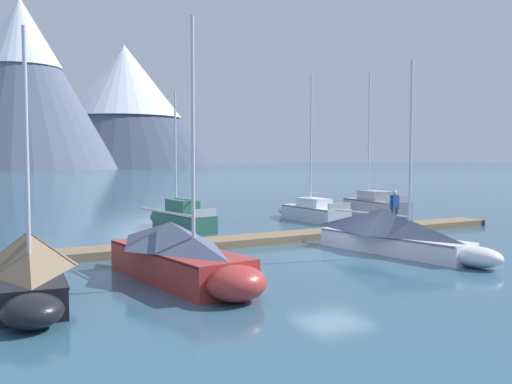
{
  "coord_description": "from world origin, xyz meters",
  "views": [
    {
      "loc": [
        -11.95,
        -16.82,
        3.53
      ],
      "look_at": [
        0.0,
        6.0,
        2.0
      ],
      "focal_mm": 39.7,
      "sensor_mm": 36.0,
      "label": 1
    }
  ],
  "objects_px": {
    "sailboat_nearest_berth": "(29,269)",
    "sailboat_second_berth": "(181,254)",
    "sailboat_far_berth": "(310,211)",
    "person_on_dock": "(395,205)",
    "sailboat_mid_dock_starboard": "(394,233)",
    "sailboat_mid_dock_port": "(179,218)",
    "sailboat_outer_slip": "(372,206)"
  },
  "relations": [
    {
      "from": "sailboat_mid_dock_port",
      "to": "sailboat_nearest_berth",
      "type": "bearing_deg",
      "value": -124.84
    },
    {
      "from": "sailboat_mid_dock_starboard",
      "to": "sailboat_mid_dock_port",
      "type": "bearing_deg",
      "value": 113.21
    },
    {
      "from": "sailboat_outer_slip",
      "to": "sailboat_second_berth",
      "type": "bearing_deg",
      "value": -144.7
    },
    {
      "from": "sailboat_nearest_berth",
      "to": "sailboat_second_berth",
      "type": "height_order",
      "value": "sailboat_second_berth"
    },
    {
      "from": "sailboat_mid_dock_port",
      "to": "sailboat_outer_slip",
      "type": "xyz_separation_m",
      "value": [
        12.43,
        0.25,
        0.08
      ]
    },
    {
      "from": "sailboat_second_berth",
      "to": "sailboat_mid_dock_port",
      "type": "xyz_separation_m",
      "value": [
        4.09,
        11.44,
        -0.21
      ]
    },
    {
      "from": "sailboat_far_berth",
      "to": "sailboat_outer_slip",
      "type": "bearing_deg",
      "value": -3.64
    },
    {
      "from": "sailboat_mid_dock_port",
      "to": "sailboat_far_berth",
      "type": "relative_size",
      "value": 0.83
    },
    {
      "from": "sailboat_mid_dock_port",
      "to": "sailboat_mid_dock_starboard",
      "type": "relative_size",
      "value": 0.92
    },
    {
      "from": "sailboat_outer_slip",
      "to": "sailboat_far_berth",
      "type": "bearing_deg",
      "value": 176.36
    },
    {
      "from": "sailboat_mid_dock_port",
      "to": "sailboat_far_berth",
      "type": "bearing_deg",
      "value": 3.73
    },
    {
      "from": "sailboat_nearest_berth",
      "to": "sailboat_mid_dock_starboard",
      "type": "bearing_deg",
      "value": 5.07
    },
    {
      "from": "sailboat_mid_dock_starboard",
      "to": "person_on_dock",
      "type": "distance_m",
      "value": 6.67
    },
    {
      "from": "sailboat_nearest_berth",
      "to": "sailboat_second_berth",
      "type": "relative_size",
      "value": 0.9
    },
    {
      "from": "sailboat_nearest_berth",
      "to": "sailboat_outer_slip",
      "type": "relative_size",
      "value": 0.75
    },
    {
      "from": "sailboat_nearest_berth",
      "to": "sailboat_mid_dock_starboard",
      "type": "distance_m",
      "value": 12.78
    },
    {
      "from": "sailboat_mid_dock_port",
      "to": "sailboat_second_berth",
      "type": "bearing_deg",
      "value": -109.68
    },
    {
      "from": "sailboat_nearest_berth",
      "to": "sailboat_mid_dock_port",
      "type": "xyz_separation_m",
      "value": [
        8.18,
        11.74,
        -0.21
      ]
    },
    {
      "from": "sailboat_far_berth",
      "to": "sailboat_outer_slip",
      "type": "relative_size",
      "value": 0.94
    },
    {
      "from": "sailboat_nearest_berth",
      "to": "sailboat_mid_dock_port",
      "type": "height_order",
      "value": "sailboat_mid_dock_port"
    },
    {
      "from": "sailboat_far_berth",
      "to": "sailboat_second_berth",
      "type": "bearing_deg",
      "value": -135.56
    },
    {
      "from": "sailboat_far_berth",
      "to": "person_on_dock",
      "type": "height_order",
      "value": "sailboat_far_berth"
    },
    {
      "from": "sailboat_mid_dock_starboard",
      "to": "person_on_dock",
      "type": "xyz_separation_m",
      "value": [
        4.41,
        4.98,
        0.48
      ]
    },
    {
      "from": "sailboat_mid_dock_port",
      "to": "sailboat_far_berth",
      "type": "xyz_separation_m",
      "value": [
        8.11,
        0.53,
        -0.05
      ]
    },
    {
      "from": "sailboat_mid_dock_starboard",
      "to": "person_on_dock",
      "type": "relative_size",
      "value": 4.44
    },
    {
      "from": "sailboat_mid_dock_port",
      "to": "person_on_dock",
      "type": "height_order",
      "value": "sailboat_mid_dock_port"
    },
    {
      "from": "sailboat_mid_dock_starboard",
      "to": "sailboat_outer_slip",
      "type": "bearing_deg",
      "value": 54.07
    },
    {
      "from": "sailboat_nearest_berth",
      "to": "sailboat_second_berth",
      "type": "bearing_deg",
      "value": 4.21
    },
    {
      "from": "sailboat_second_berth",
      "to": "person_on_dock",
      "type": "bearing_deg",
      "value": 24.0
    },
    {
      "from": "sailboat_nearest_berth",
      "to": "sailboat_mid_dock_starboard",
      "type": "relative_size",
      "value": 0.88
    },
    {
      "from": "sailboat_nearest_berth",
      "to": "sailboat_outer_slip",
      "type": "bearing_deg",
      "value": 30.21
    },
    {
      "from": "sailboat_outer_slip",
      "to": "sailboat_mid_dock_starboard",
      "type": "bearing_deg",
      "value": -125.93
    }
  ]
}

